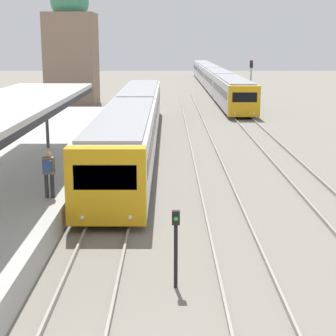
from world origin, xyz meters
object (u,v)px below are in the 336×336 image
Objects in this scene: person_on_platform at (48,171)px; train_far at (213,77)px; signal_post_near at (175,241)px; train_near at (134,119)px; signal_mast_far at (250,78)px.

person_on_platform is 59.55m from train_far.
train_far is 31.16× the size of signal_post_near.
signal_post_near is (4.33, -5.43, -0.59)m from person_on_platform.
train_near reaches higher than train_far.
person_on_platform is at bearing 128.58° from signal_post_near.
train_far is at bearing 80.01° from person_on_platform.
train_far is (8.23, 43.75, -0.05)m from train_near.
person_on_platform is 0.37× the size of signal_mast_far.
signal_post_near is (2.23, -20.33, -0.39)m from train_near.
signal_mast_far is at bearing -85.70° from train_far.
person_on_platform is at bearing -99.99° from train_far.
signal_mast_far is at bearing 63.99° from train_near.
train_far is 14.19× the size of signal_mast_far.
signal_mast_far reaches higher than train_near.
train_far is 64.35m from signal_post_near.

